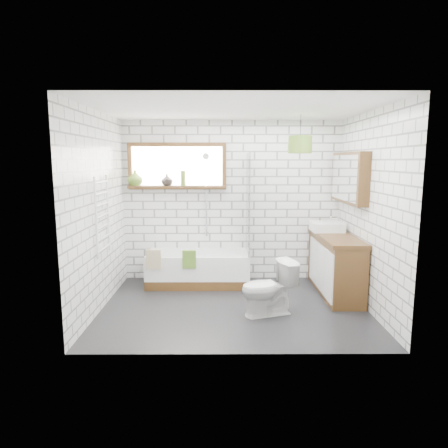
{
  "coord_description": "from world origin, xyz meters",
  "views": [
    {
      "loc": [
        -0.15,
        -4.98,
        1.88
      ],
      "look_at": [
        -0.13,
        0.25,
        1.05
      ],
      "focal_mm": 32.0,
      "sensor_mm": 36.0,
      "label": 1
    }
  ],
  "objects_px": {
    "bathtub": "(198,268)",
    "pendant": "(300,145)",
    "vanity": "(335,264)",
    "basin": "(327,227)",
    "toilet": "(268,288)"
  },
  "relations": [
    {
      "from": "vanity",
      "to": "basin",
      "type": "height_order",
      "value": "basin"
    },
    {
      "from": "vanity",
      "to": "toilet",
      "type": "distance_m",
      "value": 1.34
    },
    {
      "from": "bathtub",
      "to": "toilet",
      "type": "bearing_deg",
      "value": -53.01
    },
    {
      "from": "toilet",
      "to": "pendant",
      "type": "relative_size",
      "value": 2.14
    },
    {
      "from": "basin",
      "to": "toilet",
      "type": "xyz_separation_m",
      "value": [
        -0.99,
        -1.12,
        -0.58
      ]
    },
    {
      "from": "toilet",
      "to": "pendant",
      "type": "height_order",
      "value": "pendant"
    },
    {
      "from": "vanity",
      "to": "basin",
      "type": "bearing_deg",
      "value": 101.33
    },
    {
      "from": "toilet",
      "to": "basin",
      "type": "bearing_deg",
      "value": 120.45
    },
    {
      "from": "bathtub",
      "to": "pendant",
      "type": "xyz_separation_m",
      "value": [
        1.43,
        -0.43,
        1.85
      ]
    },
    {
      "from": "toilet",
      "to": "pendant",
      "type": "xyz_separation_m",
      "value": [
        0.5,
        0.81,
        1.76
      ]
    },
    {
      "from": "bathtub",
      "to": "vanity",
      "type": "height_order",
      "value": "vanity"
    },
    {
      "from": "basin",
      "to": "toilet",
      "type": "relative_size",
      "value": 0.66
    },
    {
      "from": "bathtub",
      "to": "vanity",
      "type": "relative_size",
      "value": 1.04
    },
    {
      "from": "toilet",
      "to": "vanity",
      "type": "bearing_deg",
      "value": 109.94
    },
    {
      "from": "pendant",
      "to": "bathtub",
      "type": "bearing_deg",
      "value": 163.29
    }
  ]
}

